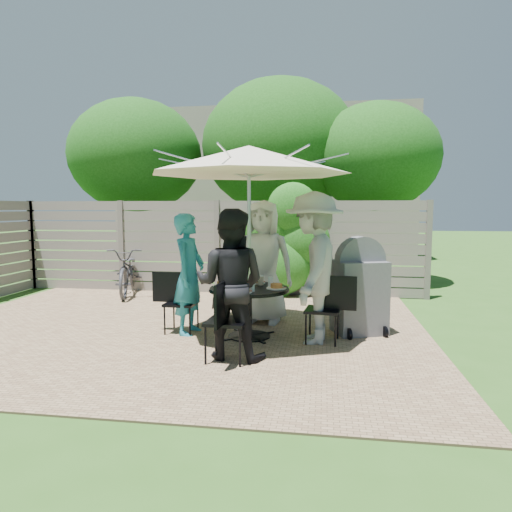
# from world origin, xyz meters

# --- Properties ---
(backyard_envelope) EXTENTS (60.00, 60.00, 5.00)m
(backyard_envelope) POSITION_xyz_m (0.09, 10.29, 2.61)
(backyard_envelope) COLOR #2F5A1C
(backyard_envelope) RESTS_ON ground
(patio_table) EXTENTS (1.11, 1.11, 0.67)m
(patio_table) POSITION_xyz_m (1.14, -0.02, 0.47)
(patio_table) COLOR black
(patio_table) RESTS_ON ground
(umbrella) EXTENTS (2.78, 2.78, 2.48)m
(umbrella) POSITION_xyz_m (1.14, -0.02, 2.30)
(umbrella) COLOR silver
(umbrella) RESTS_ON ground
(chair_back) EXTENTS (0.51, 0.67, 0.88)m
(chair_back) POSITION_xyz_m (1.23, 0.95, 0.27)
(chair_back) COLOR black
(chair_back) RESTS_ON ground
(person_back) EXTENTS (0.94, 0.66, 1.81)m
(person_back) POSITION_xyz_m (1.22, 0.81, 0.91)
(person_back) COLOR silver
(person_back) RESTS_ON ground
(chair_left) EXTENTS (0.61, 0.41, 0.84)m
(chair_left) POSITION_xyz_m (0.18, 0.07, 0.25)
(chair_left) COLOR black
(chair_left) RESTS_ON ground
(person_left) EXTENTS (0.44, 0.63, 1.63)m
(person_left) POSITION_xyz_m (0.31, 0.06, 0.81)
(person_left) COLOR teal
(person_left) RESTS_ON ground
(chair_front) EXTENTS (0.47, 0.68, 0.92)m
(chair_front) POSITION_xyz_m (1.05, -0.98, 0.28)
(chair_front) COLOR black
(chair_front) RESTS_ON ground
(person_front) EXTENTS (0.88, 0.71, 1.69)m
(person_front) POSITION_xyz_m (1.06, -0.84, 0.85)
(person_front) COLOR black
(person_front) RESTS_ON ground
(chair_right) EXTENTS (0.65, 0.46, 0.87)m
(chair_right) POSITION_xyz_m (2.10, -0.10, 0.26)
(chair_right) COLOR black
(chair_right) RESTS_ON ground
(person_right) EXTENTS (0.82, 1.29, 1.90)m
(person_right) POSITION_xyz_m (1.97, -0.09, 0.95)
(person_right) COLOR #9C9C98
(person_right) RESTS_ON ground
(plate_back) EXTENTS (0.26, 0.26, 0.06)m
(plate_back) POSITION_xyz_m (1.17, 0.34, 0.70)
(plate_back) COLOR white
(plate_back) RESTS_ON patio_table
(plate_left) EXTENTS (0.26, 0.26, 0.06)m
(plate_left) POSITION_xyz_m (0.78, 0.02, 0.70)
(plate_left) COLOR white
(plate_left) RESTS_ON patio_table
(plate_front) EXTENTS (0.26, 0.26, 0.06)m
(plate_front) POSITION_xyz_m (1.11, -0.37, 0.70)
(plate_front) COLOR white
(plate_front) RESTS_ON patio_table
(plate_right) EXTENTS (0.26, 0.26, 0.06)m
(plate_right) POSITION_xyz_m (1.50, -0.05, 0.70)
(plate_right) COLOR white
(plate_right) RESTS_ON patio_table
(glass_back) EXTENTS (0.07, 0.07, 0.14)m
(glass_back) POSITION_xyz_m (1.06, 0.25, 0.74)
(glass_back) COLOR silver
(glass_back) RESTS_ON patio_table
(glass_left) EXTENTS (0.07, 0.07, 0.14)m
(glass_left) POSITION_xyz_m (0.87, -0.10, 0.74)
(glass_left) COLOR silver
(glass_left) RESTS_ON patio_table
(glass_front) EXTENTS (0.07, 0.07, 0.14)m
(glass_front) POSITION_xyz_m (1.22, -0.28, 0.74)
(glass_front) COLOR silver
(glass_front) RESTS_ON patio_table
(glass_right) EXTENTS (0.07, 0.07, 0.14)m
(glass_right) POSITION_xyz_m (1.41, 0.07, 0.74)
(glass_right) COLOR silver
(glass_right) RESTS_ON patio_table
(syrup_jug) EXTENTS (0.09, 0.09, 0.16)m
(syrup_jug) POSITION_xyz_m (1.08, 0.04, 0.75)
(syrup_jug) COLOR #59280C
(syrup_jug) RESTS_ON patio_table
(coffee_cup) EXTENTS (0.08, 0.08, 0.12)m
(coffee_cup) POSITION_xyz_m (1.26, 0.19, 0.73)
(coffee_cup) COLOR #C6B293
(coffee_cup) RESTS_ON patio_table
(bicycle) EXTENTS (1.08, 1.90, 0.94)m
(bicycle) POSITION_xyz_m (-1.68, 2.60, 0.47)
(bicycle) COLOR #333338
(bicycle) RESTS_ON ground
(bbq_grill) EXTENTS (0.78, 0.69, 1.33)m
(bbq_grill) POSITION_xyz_m (2.57, 0.39, 0.60)
(bbq_grill) COLOR #58595E
(bbq_grill) RESTS_ON ground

